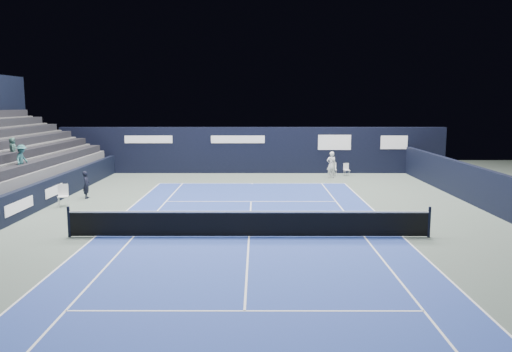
{
  "coord_description": "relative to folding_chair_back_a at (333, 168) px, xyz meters",
  "views": [
    {
      "loc": [
        0.28,
        -17.25,
        4.74
      ],
      "look_at": [
        0.24,
        6.09,
        1.3
      ],
      "focal_mm": 35.0,
      "sensor_mm": 36.0,
      "label": 1
    }
  ],
  "objects": [
    {
      "name": "ground",
      "position": [
        -5.32,
        -13.23,
        -0.48
      ],
      "size": [
        48.0,
        48.0,
        0.0
      ],
      "primitive_type": "plane",
      "color": "#4C5A51",
      "rests_on": "ground"
    },
    {
      "name": "court_surface",
      "position": [
        -5.32,
        -15.23,
        -0.48
      ],
      "size": [
        10.97,
        23.77,
        0.01
      ],
      "primitive_type": "cube",
      "color": "navy",
      "rests_on": "ground"
    },
    {
      "name": "enclosure_wall_right",
      "position": [
        5.18,
        -9.23,
        0.42
      ],
      "size": [
        0.3,
        22.0,
        1.8
      ],
      "primitive_type": "cube",
      "color": "black",
      "rests_on": "ground"
    },
    {
      "name": "folding_chair_back_a",
      "position": [
        0.0,
        0.0,
        0.0
      ],
      "size": [
        0.38,
        0.37,
        0.84
      ],
      "rotation": [
        0.0,
        0.0,
        -0.01
      ],
      "color": "white",
      "rests_on": "ground"
    },
    {
      "name": "folding_chair_back_b",
      "position": [
        0.83,
        -0.13,
        -0.02
      ],
      "size": [
        0.41,
        0.4,
        0.82
      ],
      "rotation": [
        0.0,
        0.0,
        0.15
      ],
      "color": "silver",
      "rests_on": "ground"
    },
    {
      "name": "line_judge_chair",
      "position": [
        -13.97,
        -9.9,
        0.1
      ],
      "size": [
        0.55,
        0.54,
        1.02
      ],
      "rotation": [
        0.0,
        0.0,
        0.27
      ],
      "color": "white",
      "rests_on": "ground"
    },
    {
      "name": "line_judge",
      "position": [
        -13.54,
        -7.99,
        0.2
      ],
      "size": [
        0.4,
        0.54,
        1.37
      ],
      "primitive_type": "imported",
      "rotation": [
        0.0,
        0.0,
        1.72
      ],
      "color": "black",
      "rests_on": "ground"
    },
    {
      "name": "court_markings",
      "position": [
        -5.32,
        -15.23,
        -0.47
      ],
      "size": [
        11.03,
        23.83,
        0.0
      ],
      "color": "white",
      "rests_on": "court_surface"
    },
    {
      "name": "tennis_net",
      "position": [
        -5.32,
        -15.23,
        0.03
      ],
      "size": [
        12.9,
        0.1,
        1.1
      ],
      "color": "black",
      "rests_on": "ground"
    },
    {
      "name": "back_sponsor_wall",
      "position": [
        -5.31,
        1.27,
        1.07
      ],
      "size": [
        26.0,
        0.63,
        3.1
      ],
      "color": "black",
      "rests_on": "ground"
    },
    {
      "name": "side_barrier_left",
      "position": [
        -14.82,
        -9.25,
        0.12
      ],
      "size": [
        0.33,
        22.0,
        1.2
      ],
      "color": "black",
      "rests_on": "ground"
    },
    {
      "name": "tennis_player",
      "position": [
        -0.31,
        -1.08,
        0.36
      ],
      "size": [
        0.68,
        0.87,
        1.68
      ],
      "color": "white",
      "rests_on": "ground"
    }
  ]
}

